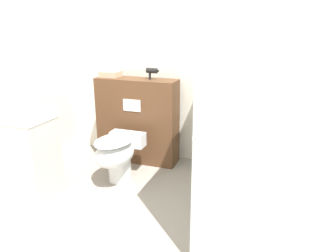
{
  "coord_description": "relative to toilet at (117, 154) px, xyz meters",
  "views": [
    {
      "loc": [
        1.3,
        -1.83,
        1.7
      ],
      "look_at": [
        0.25,
        1.15,
        0.67
      ],
      "focal_mm": 35.0,
      "sensor_mm": 36.0,
      "label": 1
    }
  ],
  "objects": [
    {
      "name": "ground_plane",
      "position": [
        0.29,
        -1.06,
        -0.32
      ],
      "size": [
        12.0,
        12.0,
        0.0
      ],
      "primitive_type": "plane",
      "color": "gray"
    },
    {
      "name": "wall_back",
      "position": [
        0.29,
        0.88,
        0.93
      ],
      "size": [
        8.0,
        0.06,
        2.5
      ],
      "color": "silver",
      "rests_on": "ground_plane"
    },
    {
      "name": "partition_panel",
      "position": [
        -0.04,
        0.62,
        0.19
      ],
      "size": [
        1.0,
        0.3,
        1.04
      ],
      "color": "#51331E",
      "rests_on": "ground_plane"
    },
    {
      "name": "shower_glass",
      "position": [
        1.09,
        -0.07,
        0.69
      ],
      "size": [
        0.04,
        1.84,
        2.02
      ],
      "color": "silver",
      "rests_on": "ground_plane"
    },
    {
      "name": "toilet",
      "position": [
        0.0,
        0.0,
        0.0
      ],
      "size": [
        0.4,
        0.66,
        0.51
      ],
      "color": "white",
      "rests_on": "ground_plane"
    },
    {
      "name": "sink_vanity",
      "position": [
        -0.71,
        -0.57,
        0.14
      ],
      "size": [
        0.59,
        0.42,
        1.05
      ],
      "color": "beige",
      "rests_on": "ground_plane"
    },
    {
      "name": "hair_drier",
      "position": [
        0.17,
        0.63,
        0.81
      ],
      "size": [
        0.16,
        0.06,
        0.14
      ],
      "color": "black",
      "rests_on": "partition_panel"
    },
    {
      "name": "folded_towel",
      "position": [
        -0.39,
        0.64,
        0.75
      ],
      "size": [
        0.23,
        0.19,
        0.07
      ],
      "color": "tan",
      "rests_on": "partition_panel"
    }
  ]
}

